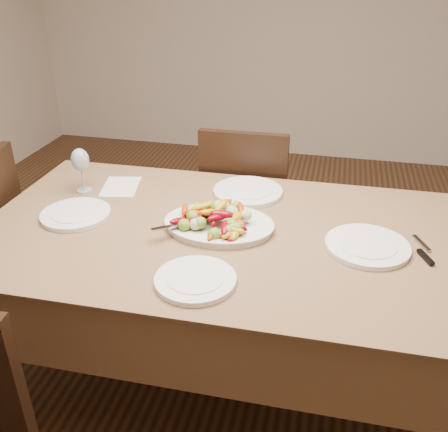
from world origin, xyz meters
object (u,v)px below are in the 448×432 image
Objects in this scene: chair_far at (248,207)px; plate_right at (367,246)px; wine_glass at (81,169)px; plate_near at (195,280)px; serving_platter at (219,226)px; plate_far at (248,192)px; dining_table at (224,311)px; plate_left at (76,214)px.

plate_right is (0.56, -0.77, 0.29)m from chair_far.
plate_right is 1.43× the size of wine_glass.
chair_far reaches higher than plate_near.
wine_glass reaches higher than plate_near.
serving_platter is 0.33m from plate_far.
plate_far is at bearing 98.75° from chair_far.
dining_table is 0.52m from plate_near.
plate_near is at bearing -39.46° from wine_glass.
dining_table is at bearing 92.55° from chair_far.
plate_far is (0.05, 0.32, -0.00)m from serving_platter.
dining_table is at bearing 87.82° from plate_near.
serving_platter is at bearing 3.28° from plate_left.
plate_left is at bearing -177.80° from dining_table.
plate_right is 1.13× the size of plate_near.
plate_near is 0.85m from wine_glass.
dining_table is 0.76m from chair_far.
plate_left is (-0.57, -0.03, -0.00)m from serving_platter.
chair_far is 1.13m from plate_near.
dining_table is 6.29× the size of plate_right.
plate_near is (-0.53, -0.33, 0.00)m from plate_right.
plate_near is (0.03, -1.10, 0.29)m from chair_far.
plate_right and plate_near have the same top height.
serving_platter is (-0.02, 0.01, 0.39)m from dining_table.
serving_platter is 0.54m from plate_right.
chair_far is 2.38× the size of serving_platter.
chair_far is 3.25× the size of plate_right.
plate_left is at bearing -176.72° from serving_platter.
plate_left is 0.66m from plate_near.
chair_far is at bearing 91.65° from plate_near.
plate_right and plate_far have the same top height.
plate_left is at bearing -70.78° from wine_glass.
plate_left and plate_right have the same top height.
plate_near is (0.01, -0.35, -0.00)m from serving_platter.
wine_glass is (-0.67, 0.20, 0.48)m from dining_table.
plate_left is 1.31× the size of wine_glass.
serving_platter is (0.02, -0.75, 0.30)m from chair_far.
wine_glass is (-0.62, -0.56, 0.39)m from chair_far.
serving_platter is 1.48× the size of plate_left.
plate_far is at bearing 30.09° from plate_left.
serving_platter is 0.57m from plate_left.
chair_far is at bearing 93.36° from dining_table.
plate_left is at bearing -149.91° from plate_far.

